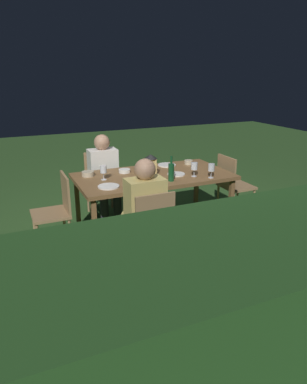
% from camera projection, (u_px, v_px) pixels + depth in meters
% --- Properties ---
extents(ground_plane, '(16.00, 16.00, 0.00)m').
position_uv_depth(ground_plane, '(154.00, 230.00, 4.54)').
color(ground_plane, '#2D5123').
extents(dining_table, '(1.87, 0.98, 0.75)m').
position_uv_depth(dining_table, '(154.00, 179.00, 4.31)').
color(dining_table, brown).
rests_on(dining_table, ground).
extents(chair_side_left_b, '(0.42, 0.40, 0.87)m').
position_uv_depth(chair_side_left_b, '(101.00, 180.00, 4.98)').
color(chair_side_left_b, '#9E7A51').
rests_on(chair_side_left_b, ground).
extents(person_in_cream, '(0.38, 0.47, 1.15)m').
position_uv_depth(person_in_cream, '(105.00, 173.00, 4.76)').
color(person_in_cream, white).
rests_on(person_in_cream, ground).
extents(chair_head_far, '(0.40, 0.42, 0.87)m').
position_uv_depth(chair_head_far, '(56.00, 209.00, 3.93)').
color(chair_head_far, '#9E7A51').
rests_on(chair_head_far, ground).
extents(chair_side_right_b, '(0.42, 0.40, 0.87)m').
position_uv_depth(chair_side_right_b, '(151.00, 228.00, 3.45)').
color(chair_side_right_b, '#9E7A51').
rests_on(chair_side_right_b, ground).
extents(person_in_mustard, '(0.38, 0.47, 1.15)m').
position_uv_depth(person_in_mustard, '(143.00, 207.00, 3.58)').
color(person_in_mustard, tan).
rests_on(person_in_mustard, ground).
extents(chair_head_near, '(0.40, 0.42, 0.87)m').
position_uv_depth(chair_head_near, '(232.00, 183.00, 4.83)').
color(chair_head_near, '#9E7A51').
rests_on(chair_head_near, ground).
extents(lantern_centerpiece, '(0.15, 0.15, 0.27)m').
position_uv_depth(lantern_centerpiece, '(151.00, 164.00, 4.19)').
color(lantern_centerpiece, black).
rests_on(lantern_centerpiece, dining_table).
extents(green_bottle_on_table, '(0.07, 0.07, 0.29)m').
position_uv_depth(green_bottle_on_table, '(171.00, 172.00, 4.02)').
color(green_bottle_on_table, '#144723').
rests_on(green_bottle_on_table, dining_table).
extents(wine_glass_a, '(0.08, 0.08, 0.17)m').
position_uv_depth(wine_glass_a, '(211.00, 168.00, 4.13)').
color(wine_glass_a, silver).
rests_on(wine_glass_a, dining_table).
extents(wine_glass_b, '(0.08, 0.08, 0.17)m').
position_uv_depth(wine_glass_b, '(103.00, 170.00, 4.05)').
color(wine_glass_b, silver).
rests_on(wine_glass_b, dining_table).
extents(wine_glass_c, '(0.08, 0.08, 0.17)m').
position_uv_depth(wine_glass_c, '(194.00, 167.00, 4.19)').
color(wine_glass_c, silver).
rests_on(wine_glass_c, dining_table).
extents(wine_glass_d, '(0.08, 0.08, 0.17)m').
position_uv_depth(wine_glass_d, '(149.00, 170.00, 4.04)').
color(wine_glass_d, silver).
rests_on(wine_glass_d, dining_table).
extents(plate_a, '(0.24, 0.24, 0.01)m').
position_uv_depth(plate_a, '(167.00, 165.00, 4.71)').
color(plate_a, white).
rests_on(plate_a, dining_table).
extents(plate_b, '(0.21, 0.21, 0.01)m').
position_uv_depth(plate_b, '(176.00, 174.00, 4.29)').
color(plate_b, white).
rests_on(plate_b, dining_table).
extents(plate_c, '(0.23, 0.23, 0.01)m').
position_uv_depth(plate_c, '(109.00, 186.00, 3.83)').
color(plate_c, white).
rests_on(plate_c, dining_table).
extents(bowl_olives, '(0.14, 0.14, 0.04)m').
position_uv_depth(bowl_olives, '(124.00, 171.00, 4.38)').
color(bowl_olives, silver).
rests_on(bowl_olives, dining_table).
extents(bowl_bread, '(0.15, 0.15, 0.06)m').
position_uv_depth(bowl_bread, '(88.00, 174.00, 4.23)').
color(bowl_bread, '#BCAD8E').
rests_on(bowl_bread, dining_table).
extents(bowl_salad, '(0.11, 0.11, 0.06)m').
position_uv_depth(bowl_salad, '(189.00, 162.00, 4.77)').
color(bowl_salad, '#BCAD8E').
rests_on(bowl_salad, dining_table).
extents(bowl_dip, '(0.15, 0.15, 0.05)m').
position_uv_depth(bowl_dip, '(141.00, 169.00, 4.43)').
color(bowl_dip, '#BCAD8E').
rests_on(bowl_dip, dining_table).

